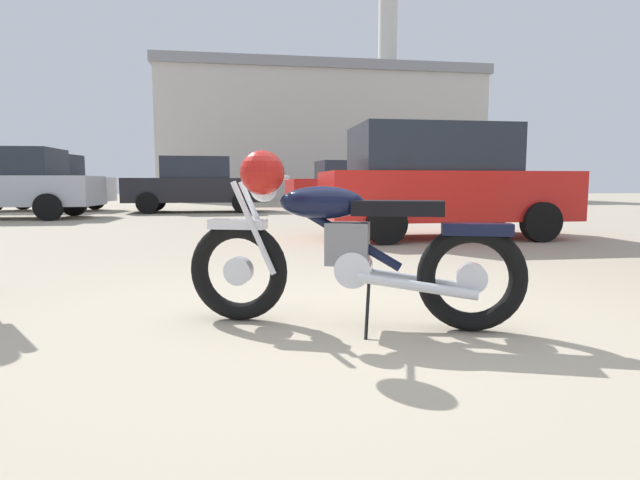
{
  "coord_description": "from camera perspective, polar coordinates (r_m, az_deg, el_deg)",
  "views": [
    {
      "loc": [
        -0.39,
        -3.07,
        0.88
      ],
      "look_at": [
        -0.15,
        0.61,
        0.47
      ],
      "focal_mm": 28.65,
      "sensor_mm": 36.0,
      "label": 1
    }
  ],
  "objects": [
    {
      "name": "red_hatchback_near",
      "position": [
        18.52,
        -28.6,
        5.71
      ],
      "size": [
        3.98,
        1.99,
        1.78
      ],
      "rotation": [
        0.0,
        0.0,
        -0.05
      ],
      "color": "black",
      "rests_on": "ground_plane"
    },
    {
      "name": "vintage_motorcycle",
      "position": [
        3.11,
        2.41,
        -0.78
      ],
      "size": [
        2.05,
        0.73,
        1.07
      ],
      "rotation": [
        0.0,
        0.0,
        2.9
      ],
      "color": "black",
      "rests_on": "ground_plane"
    },
    {
      "name": "white_estate_far",
      "position": [
        8.47,
        13.23,
        6.46
      ],
      "size": [
        4.02,
        2.07,
        1.78
      ],
      "rotation": [
        0.0,
        0.0,
        0.08
      ],
      "color": "black",
      "rests_on": "ground_plane"
    },
    {
      "name": "pale_sedan_back",
      "position": [
        18.57,
        2.95,
        6.22
      ],
      "size": [
        4.44,
        2.5,
        1.67
      ],
      "rotation": [
        0.0,
        0.0,
        0.18
      ],
      "color": "black",
      "rests_on": "ground_plane"
    },
    {
      "name": "industrial_building",
      "position": [
        30.68,
        -0.36,
        11.49
      ],
      "size": [
        18.18,
        10.68,
        14.54
      ],
      "rotation": [
        0.0,
        0.0,
        0.09
      ],
      "color": "beige",
      "rests_on": "ground_plane"
    },
    {
      "name": "blue_hatchback_right",
      "position": [
        16.18,
        -13.59,
        6.04
      ],
      "size": [
        4.36,
        2.27,
        1.67
      ],
      "rotation": [
        0.0,
        0.0,
        0.11
      ],
      "color": "black",
      "rests_on": "ground_plane"
    },
    {
      "name": "ground_plane",
      "position": [
        3.21,
        3.35,
        -9.5
      ],
      "size": [
        80.0,
        80.0,
        0.0
      ],
      "primitive_type": "plane",
      "color": "tan"
    }
  ]
}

